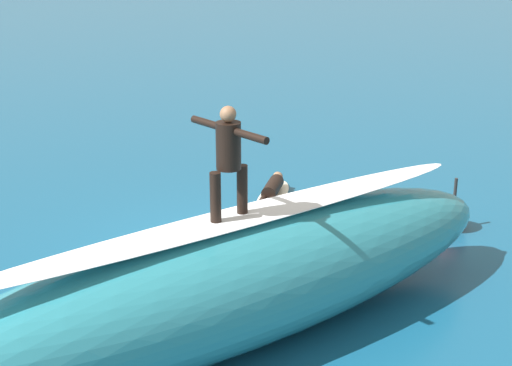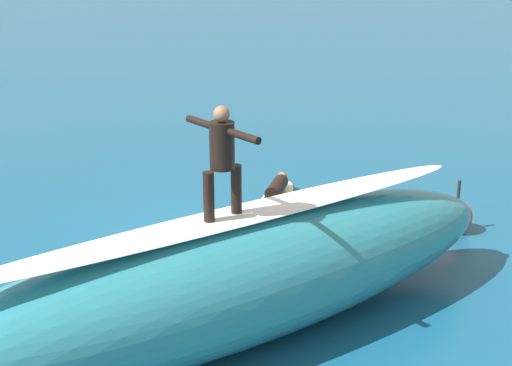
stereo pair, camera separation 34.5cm
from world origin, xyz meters
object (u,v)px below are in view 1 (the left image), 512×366
at_px(surfboard_paddling, 273,197).
at_px(surfer_paddling, 271,190).
at_px(surfboard_riding, 229,220).
at_px(buoy_marker, 453,214).
at_px(surfer_riding, 229,154).

distance_m(surfboard_paddling, surfer_paddling, 0.23).
bearing_deg(surfboard_riding, surfboard_paddling, -139.20).
distance_m(surfboard_paddling, buoy_marker, 3.74).
height_order(surfer_paddling, buoy_marker, buoy_marker).
relative_size(surfer_riding, buoy_marker, 1.48).
distance_m(surfer_riding, surfer_paddling, 6.07).
xyz_separation_m(surfer_riding, buoy_marker, (-5.21, -2.33, -2.40)).
relative_size(surfboard_riding, surfer_riding, 1.38).
bearing_deg(buoy_marker, surfer_riding, 24.12).
distance_m(surfboard_riding, surfboard_paddling, 5.95).
xyz_separation_m(surfboard_riding, surfboard_paddling, (-2.63, -5.04, -1.75)).
distance_m(surfer_paddling, buoy_marker, 3.70).
distance_m(surfboard_riding, surfer_paddling, 5.76).
distance_m(surfboard_riding, surfer_riding, 0.90).
height_order(surfer_riding, surfer_paddling, surfer_riding).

